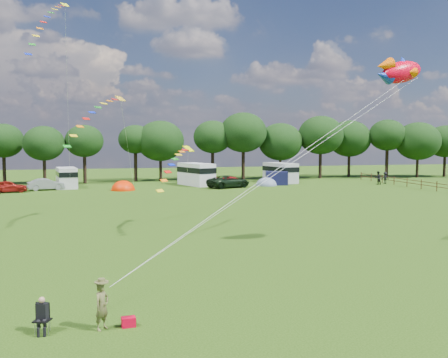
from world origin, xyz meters
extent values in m
plane|color=black|center=(0.00, 0.00, 0.00)|extent=(180.00, 180.00, 0.00)
cylinder|color=black|center=(-20.03, 56.31, 1.95)|extent=(0.47, 0.47, 3.90)
ellipsoid|color=black|center=(-20.03, 56.31, 6.00)|extent=(5.58, 5.58, 4.74)
cylinder|color=black|center=(-14.36, 53.27, 1.78)|extent=(0.44, 0.44, 3.56)
ellipsoid|color=black|center=(-14.36, 53.27, 5.64)|extent=(5.56, 5.56, 4.73)
cylinder|color=black|center=(-9.09, 54.23, 1.98)|extent=(0.47, 0.47, 3.95)
ellipsoid|color=black|center=(-9.09, 54.23, 5.95)|extent=(5.33, 5.33, 4.53)
cylinder|color=black|center=(-1.92, 56.03, 2.17)|extent=(0.50, 0.50, 4.33)
ellipsoid|color=black|center=(-1.92, 56.03, 6.19)|extent=(4.95, 4.95, 4.21)
cylinder|color=black|center=(1.70, 55.56, 1.66)|extent=(0.43, 0.43, 3.31)
ellipsoid|color=black|center=(1.70, 55.56, 5.95)|extent=(7.03, 7.03, 5.98)
cylinder|color=black|center=(9.66, 55.80, 2.18)|extent=(0.50, 0.50, 4.36)
ellipsoid|color=black|center=(9.66, 55.80, 6.56)|extent=(5.84, 5.84, 4.97)
cylinder|color=black|center=(14.25, 54.92, 2.27)|extent=(0.51, 0.51, 4.55)
ellipsoid|color=black|center=(14.25, 54.92, 7.23)|extent=(7.15, 7.15, 6.08)
cylinder|color=black|center=(20.49, 55.63, 1.61)|extent=(0.42, 0.42, 3.21)
ellipsoid|color=black|center=(20.49, 55.63, 5.80)|extent=(6.90, 6.90, 5.86)
cylinder|color=black|center=(26.98, 54.96, 2.09)|extent=(0.48, 0.48, 4.17)
ellipsoid|color=black|center=(26.98, 54.96, 6.86)|extent=(7.16, 7.16, 6.09)
cylinder|color=black|center=(32.97, 56.89, 1.83)|extent=(0.45, 0.45, 3.66)
ellipsoid|color=black|center=(32.97, 56.89, 6.31)|extent=(7.05, 7.05, 5.99)
cylinder|color=black|center=(38.41, 54.37, 2.32)|extent=(0.52, 0.52, 4.65)
ellipsoid|color=black|center=(38.41, 54.37, 6.88)|extent=(5.96, 5.96, 5.06)
cylinder|color=black|center=(43.16, 53.04, 1.59)|extent=(0.42, 0.42, 3.19)
ellipsoid|color=black|center=(43.16, 53.04, 5.89)|extent=(7.23, 7.23, 6.14)
cylinder|color=black|center=(48.55, 53.44, 1.76)|extent=(0.44, 0.44, 3.52)
ellipsoid|color=black|center=(48.55, 53.44, 5.86)|extent=(6.22, 6.22, 5.28)
cylinder|color=#472D19|center=(32.00, 33.00, 0.60)|extent=(0.12, 0.12, 1.20)
cylinder|color=#472D19|center=(32.00, 31.50, 0.95)|extent=(0.08, 3.00, 0.08)
cylinder|color=#472D19|center=(32.00, 31.50, 0.55)|extent=(0.08, 3.00, 0.08)
cylinder|color=#472D19|center=(32.00, 36.00, 0.60)|extent=(0.12, 0.12, 1.20)
cylinder|color=#472D19|center=(32.00, 34.50, 0.95)|extent=(0.08, 3.00, 0.08)
cylinder|color=#472D19|center=(32.00, 34.50, 0.55)|extent=(0.08, 3.00, 0.08)
cylinder|color=#472D19|center=(32.00, 39.00, 0.60)|extent=(0.12, 0.12, 1.20)
cylinder|color=#472D19|center=(32.00, 37.50, 0.95)|extent=(0.08, 3.00, 0.08)
cylinder|color=#472D19|center=(32.00, 37.50, 0.55)|extent=(0.08, 3.00, 0.08)
cylinder|color=#472D19|center=(32.00, 42.00, 0.60)|extent=(0.12, 0.12, 1.20)
cylinder|color=#472D19|center=(32.00, 40.50, 0.95)|extent=(0.08, 3.00, 0.08)
cylinder|color=#472D19|center=(32.00, 40.50, 0.55)|extent=(0.08, 3.00, 0.08)
cylinder|color=#472D19|center=(32.00, 45.00, 0.60)|extent=(0.12, 0.12, 1.20)
cylinder|color=#472D19|center=(32.00, 43.50, 0.95)|extent=(0.08, 3.00, 0.08)
cylinder|color=#472D19|center=(32.00, 43.50, 0.55)|extent=(0.08, 3.00, 0.08)
cylinder|color=#472D19|center=(32.00, 48.00, 0.60)|extent=(0.12, 0.12, 1.20)
cylinder|color=#472D19|center=(32.00, 46.50, 0.95)|extent=(0.08, 3.00, 0.08)
cylinder|color=#472D19|center=(32.00, 46.50, 0.55)|extent=(0.08, 3.00, 0.08)
cylinder|color=#472D19|center=(32.00, 51.00, 0.60)|extent=(0.12, 0.12, 1.20)
cylinder|color=#472D19|center=(32.00, 49.50, 0.95)|extent=(0.08, 3.00, 0.08)
cylinder|color=#472D19|center=(32.00, 49.50, 0.55)|extent=(0.08, 3.00, 0.08)
imported|color=maroon|center=(-17.34, 43.42, 0.72)|extent=(4.59, 2.67, 1.44)
imported|color=gray|center=(-13.34, 45.41, 0.71)|extent=(4.28, 2.48, 1.42)
imported|color=#A50D12|center=(10.21, 45.88, 0.62)|extent=(4.46, 3.28, 1.23)
imported|color=black|center=(9.05, 43.28, 0.79)|extent=(6.37, 4.64, 1.58)
cube|color=silver|center=(-11.12, 47.90, 1.29)|extent=(3.03, 5.47, 2.59)
cube|color=black|center=(-11.12, 47.90, 1.82)|extent=(3.09, 5.58, 0.61)
cylinder|color=black|center=(-10.85, 46.29, 0.36)|extent=(0.76, 0.38, 0.73)
cylinder|color=black|center=(-11.39, 49.51, 0.36)|extent=(0.76, 0.38, 0.73)
cube|color=white|center=(5.60, 47.47, 1.49)|extent=(4.45, 6.46, 2.97)
cube|color=black|center=(5.60, 47.47, 2.09)|extent=(4.54, 6.59, 0.70)
cylinder|color=black|center=(6.26, 45.71, 0.42)|extent=(0.89, 0.58, 0.84)
cylinder|color=black|center=(4.95, 49.22, 0.42)|extent=(0.89, 0.58, 0.84)
cube|color=#B6B6B8|center=(18.05, 48.79, 1.41)|extent=(3.72, 6.07, 2.83)
cube|color=black|center=(18.05, 48.79, 1.99)|extent=(3.79, 6.19, 0.67)
cylinder|color=black|center=(18.49, 47.07, 0.40)|extent=(0.84, 0.48, 0.80)
cylinder|color=black|center=(17.62, 50.52, 0.40)|extent=(0.84, 0.48, 0.80)
ellipsoid|color=red|center=(-4.23, 43.21, 0.02)|extent=(2.82, 3.25, 2.32)
cylinder|color=red|center=(-4.23, 43.21, 0.04)|extent=(2.96, 2.96, 0.08)
ellipsoid|color=slate|center=(14.68, 44.93, 0.02)|extent=(2.74, 3.15, 2.14)
cylinder|color=slate|center=(14.68, 44.93, 0.04)|extent=(2.87, 2.87, 0.08)
cube|color=#111235|center=(16.40, 45.71, 0.90)|extent=(3.40, 3.02, 1.81)
imported|color=brown|center=(-6.50, -2.20, 0.78)|extent=(0.65, 0.67, 1.55)
cylinder|color=#99999E|center=(-8.55, -2.28, 0.21)|extent=(0.02, 0.02, 0.42)
cylinder|color=#99999E|center=(-8.15, -2.28, 0.21)|extent=(0.02, 0.02, 0.42)
cylinder|color=#99999E|center=(-8.55, -1.87, 0.21)|extent=(0.02, 0.02, 0.42)
cylinder|color=#99999E|center=(-8.15, -1.87, 0.21)|extent=(0.02, 0.02, 0.42)
cube|color=black|center=(-8.35, -2.08, 0.42)|extent=(0.62, 0.61, 0.05)
cube|color=black|center=(-8.35, -1.86, 0.69)|extent=(0.46, 0.23, 0.50)
cube|color=black|center=(-8.35, -2.04, 0.71)|extent=(0.41, 0.34, 0.53)
sphere|color=tan|center=(-8.35, -2.06, 1.08)|extent=(0.20, 0.20, 0.20)
cube|color=red|center=(-5.66, -2.14, 0.16)|extent=(0.48, 0.34, 0.32)
ellipsoid|color=red|center=(9.86, 6.67, 9.90)|extent=(3.23, 1.85, 1.76)
ellipsoid|color=orange|center=(9.86, 6.67, 9.76)|extent=(2.03, 1.14, 0.96)
cone|color=#FF6100|center=(8.57, 6.35, 10.18)|extent=(1.24, 1.01, 0.93)
cone|color=#1433BA|center=(8.57, 6.35, 9.63)|extent=(1.24, 1.01, 0.93)
cone|color=#1433BA|center=(9.94, 6.70, 10.47)|extent=(0.81, 0.92, 0.79)
sphere|color=white|center=(10.80, 7.24, 10.07)|extent=(0.29, 0.29, 0.29)
sphere|color=black|center=(10.86, 7.31, 10.07)|extent=(0.15, 0.15, 0.15)
cube|color=yellow|center=(-9.73, 31.77, 18.81)|extent=(0.86, 0.83, 0.41)
cube|color=red|center=(-10.00, 31.27, 18.59)|extent=(0.64, 0.53, 0.11)
cube|color=orange|center=(-10.27, 30.78, 18.32)|extent=(0.64, 0.53, 0.13)
cube|color=yellow|center=(-10.54, 30.28, 17.98)|extent=(0.64, 0.52, 0.14)
cube|color=#198C1E|center=(-10.81, 29.79, 17.55)|extent=(0.63, 0.52, 0.15)
cube|color=#0C1EB2|center=(-11.08, 29.29, 17.05)|extent=(0.63, 0.51, 0.16)
cube|color=red|center=(-11.35, 28.80, 16.46)|extent=(0.63, 0.51, 0.17)
cube|color=orange|center=(-11.62, 28.30, 15.80)|extent=(0.63, 0.50, 0.18)
cube|color=yellow|center=(-11.89, 27.81, 15.05)|extent=(0.62, 0.50, 0.18)
cube|color=#198C1E|center=(-12.16, 27.31, 14.23)|extent=(0.62, 0.49, 0.19)
cube|color=#0C1EB2|center=(-12.43, 26.82, 13.32)|extent=(0.61, 0.49, 0.20)
cube|color=gold|center=(-5.10, 20.29, 9.24)|extent=(0.86, 0.87, 0.41)
cube|color=red|center=(-5.51, 19.84, 9.13)|extent=(0.59, 0.61, 0.11)
cube|color=orange|center=(-5.91, 19.39, 8.98)|extent=(0.59, 0.61, 0.13)
cube|color=yellow|center=(-6.32, 18.94, 8.75)|extent=(0.58, 0.61, 0.14)
cube|color=#198C1E|center=(-6.72, 18.49, 8.45)|extent=(0.58, 0.60, 0.15)
cube|color=#0C1EB2|center=(-7.13, 18.04, 8.06)|extent=(0.58, 0.60, 0.16)
cube|color=red|center=(-7.53, 17.59, 7.59)|extent=(0.57, 0.60, 0.17)
cube|color=orange|center=(-7.94, 17.14, 7.04)|extent=(0.57, 0.59, 0.18)
cube|color=yellow|center=(-8.34, 16.69, 6.41)|extent=(0.56, 0.59, 0.18)
cube|color=#198C1E|center=(-8.75, 16.24, 5.71)|extent=(0.56, 0.58, 0.19)
cube|color=#F4FF00|center=(-0.49, 16.89, 5.50)|extent=(0.89, 0.90, 0.42)
cube|color=red|center=(-0.81, 16.35, 5.43)|extent=(0.61, 0.62, 0.12)
cube|color=orange|center=(-1.12, 15.81, 5.32)|extent=(0.61, 0.62, 0.13)
cube|color=yellow|center=(-1.44, 15.27, 5.13)|extent=(0.61, 0.62, 0.14)
cube|color=#198C1E|center=(-1.75, 14.73, 4.85)|extent=(0.61, 0.62, 0.15)
cube|color=#0C1EB2|center=(-2.07, 14.19, 4.50)|extent=(0.60, 0.61, 0.16)
cube|color=red|center=(-2.38, 13.65, 4.07)|extent=(0.60, 0.61, 0.17)
cube|color=orange|center=(-2.70, 13.11, 3.56)|extent=(0.59, 0.61, 0.18)
cube|color=yellow|center=(-3.01, 12.57, 2.97)|extent=(0.59, 0.60, 0.19)
imported|color=black|center=(30.01, 42.81, 0.92)|extent=(0.98, 0.71, 1.84)
imported|color=black|center=(31.78, 43.88, 0.82)|extent=(1.11, 0.61, 1.64)
camera|label=1|loc=(-6.32, -18.42, 6.15)|focal=40.00mm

